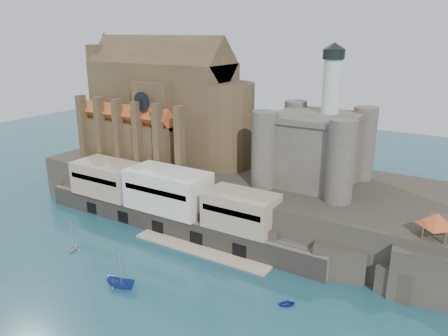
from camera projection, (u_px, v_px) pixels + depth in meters
name	position (u px, v px, depth m)	size (l,w,h in m)	color
ground	(129.00, 292.00, 72.39)	(300.00, 300.00, 0.00)	#184651
promontory	(243.00, 193.00, 103.02)	(100.00, 36.00, 10.00)	#29241F
quay	(167.00, 202.00, 94.41)	(70.00, 12.00, 13.05)	#5E564B
church	(167.00, 110.00, 111.80)	(47.00, 25.93, 30.51)	#443420
castle_keep	(315.00, 145.00, 92.28)	(21.20, 21.20, 29.30)	#4D463C
rock_outcrop	(429.00, 271.00, 71.27)	(14.50, 10.50, 8.70)	#29241F
pavilion	(437.00, 221.00, 68.78)	(6.40, 6.40, 5.40)	#443420
boat_2	(121.00, 287.00, 73.75)	(2.01, 2.07, 5.35)	navy
boat_4	(73.00, 250.00, 86.40)	(2.76, 1.69, 3.20)	silver
boat_6	(116.00, 282.00, 75.40)	(3.65, 1.06, 5.11)	white
boat_7	(287.00, 305.00, 68.96)	(2.45, 1.50, 2.84)	navy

